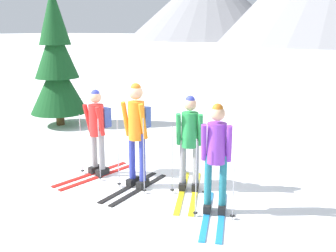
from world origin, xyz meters
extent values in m
plane|color=white|center=(0.00, 0.00, 0.00)|extent=(400.00, 400.00, 0.00)
cube|color=red|center=(-1.06, 0.08, 0.01)|extent=(0.44, 1.69, 0.02)
cube|color=red|center=(-1.28, 0.12, 0.01)|extent=(0.44, 1.69, 0.02)
cube|color=black|center=(-1.04, 0.18, 0.08)|extent=(0.16, 0.28, 0.12)
cylinder|color=gray|center=(-1.04, 0.18, 0.51)|extent=(0.11, 0.11, 0.78)
cube|color=black|center=(-1.26, 0.22, 0.08)|extent=(0.16, 0.28, 0.12)
cylinder|color=gray|center=(-1.26, 0.22, 0.51)|extent=(0.11, 0.11, 0.78)
cylinder|color=red|center=(-1.15, 0.20, 1.07)|extent=(0.28, 0.28, 0.58)
sphere|color=tan|center=(-1.15, 0.20, 1.49)|extent=(0.21, 0.21, 0.21)
sphere|color=#2D389E|center=(-1.15, 0.20, 1.56)|extent=(0.16, 0.16, 0.16)
cylinder|color=red|center=(-0.99, 0.10, 1.08)|extent=(0.12, 0.20, 0.55)
cylinder|color=red|center=(-1.34, 0.18, 1.08)|extent=(0.12, 0.20, 0.55)
cylinder|color=#A5A5AD|center=(-0.92, -0.03, 0.58)|extent=(0.02, 0.02, 1.16)
cylinder|color=black|center=(-0.92, -0.03, 0.06)|extent=(0.07, 0.07, 0.01)
cylinder|color=#A5A5AD|center=(-1.45, 0.08, 0.58)|extent=(0.02, 0.02, 1.16)
cylinder|color=black|center=(-1.45, 0.08, 0.06)|extent=(0.07, 0.07, 0.01)
cube|color=#384C99|center=(-1.12, 0.36, 1.10)|extent=(0.29, 0.21, 0.36)
cube|color=black|center=(-0.06, -0.04, 0.01)|extent=(0.15, 1.58, 0.02)
cube|color=black|center=(-0.28, -0.03, 0.01)|extent=(0.15, 1.58, 0.02)
cube|color=black|center=(-0.06, 0.06, 0.08)|extent=(0.12, 0.26, 0.12)
cylinder|color=#2D389E|center=(-0.06, 0.06, 0.56)|extent=(0.11, 0.11, 0.87)
cube|color=black|center=(-0.28, 0.07, 0.08)|extent=(0.12, 0.26, 0.12)
cylinder|color=#2D389E|center=(-0.28, 0.07, 0.56)|extent=(0.11, 0.11, 0.87)
cylinder|color=orange|center=(-0.17, 0.07, 1.20)|extent=(0.28, 0.28, 0.65)
sphere|color=tan|center=(-0.17, 0.07, 1.68)|extent=(0.24, 0.24, 0.24)
sphere|color=#B76019|center=(-0.17, 0.07, 1.75)|extent=(0.18, 0.18, 0.18)
cylinder|color=orange|center=(0.01, 0.00, 1.22)|extent=(0.09, 0.21, 0.62)
cylinder|color=orange|center=(-0.35, 0.01, 1.22)|extent=(0.09, 0.21, 0.62)
cylinder|color=#A5A5AD|center=(0.09, -0.13, 0.65)|extent=(0.02, 0.02, 1.31)
cylinder|color=black|center=(0.09, -0.13, 0.06)|extent=(0.07, 0.07, 0.01)
cylinder|color=#A5A5AD|center=(-0.45, -0.10, 0.65)|extent=(0.02, 0.02, 1.31)
cylinder|color=black|center=(-0.45, -0.10, 0.06)|extent=(0.07, 0.07, 0.01)
cube|color=#384C99|center=(-0.16, 0.24, 1.23)|extent=(0.27, 0.17, 0.36)
cube|color=yellow|center=(0.82, 0.33, 0.01)|extent=(0.74, 1.68, 0.02)
cube|color=yellow|center=(0.61, 0.25, 0.01)|extent=(0.74, 1.68, 0.02)
cube|color=black|center=(0.78, 0.43, 0.08)|extent=(0.20, 0.28, 0.12)
cylinder|color=gray|center=(0.78, 0.43, 0.51)|extent=(0.11, 0.11, 0.78)
cube|color=black|center=(0.58, 0.35, 0.08)|extent=(0.20, 0.28, 0.12)
cylinder|color=gray|center=(0.58, 0.35, 0.51)|extent=(0.11, 0.11, 0.78)
cylinder|color=#238C42|center=(0.68, 0.39, 1.08)|extent=(0.28, 0.28, 0.59)
sphere|color=tan|center=(0.68, 0.39, 1.51)|extent=(0.21, 0.21, 0.21)
sphere|color=#2D389E|center=(0.68, 0.39, 1.57)|extent=(0.16, 0.16, 0.16)
cylinder|color=#238C42|center=(0.87, 0.40, 1.09)|extent=(0.15, 0.21, 0.56)
cylinder|color=#238C42|center=(0.53, 0.26, 1.09)|extent=(0.15, 0.21, 0.56)
cylinder|color=#A5A5AD|center=(1.00, 0.32, 0.59)|extent=(0.02, 0.02, 1.17)
cylinder|color=black|center=(1.00, 0.32, 0.06)|extent=(0.07, 0.07, 0.01)
cylinder|color=#A5A5AD|center=(0.49, 0.12, 0.59)|extent=(0.02, 0.02, 1.17)
cylinder|color=black|center=(0.49, 0.12, 0.06)|extent=(0.07, 0.07, 0.01)
cube|color=#1E84D1|center=(1.53, -0.24, 0.01)|extent=(0.61, 1.55, 0.02)
cube|color=#1E84D1|center=(1.33, -0.32, 0.01)|extent=(0.61, 1.55, 0.02)
cube|color=black|center=(1.50, -0.15, 0.08)|extent=(0.19, 0.28, 0.12)
cylinder|color=#1E6B7A|center=(1.50, -0.15, 0.52)|extent=(0.11, 0.11, 0.80)
cube|color=black|center=(1.29, -0.22, 0.08)|extent=(0.19, 0.28, 0.12)
cylinder|color=#1E6B7A|center=(1.29, -0.22, 0.52)|extent=(0.11, 0.11, 0.80)
cylinder|color=purple|center=(1.40, -0.19, 1.10)|extent=(0.28, 0.28, 0.60)
sphere|color=tan|center=(1.40, -0.19, 1.53)|extent=(0.22, 0.22, 0.22)
sphere|color=#B76019|center=(1.40, -0.19, 1.60)|extent=(0.16, 0.16, 0.16)
cylinder|color=purple|center=(1.59, -0.18, 1.11)|extent=(0.14, 0.21, 0.57)
cylinder|color=purple|center=(1.25, -0.30, 1.11)|extent=(0.14, 0.21, 0.57)
cylinder|color=#A5A5AD|center=(1.71, -0.27, 0.60)|extent=(0.02, 0.02, 1.20)
cylinder|color=black|center=(1.71, -0.27, 0.06)|extent=(0.07, 0.07, 0.01)
cylinder|color=#A5A5AD|center=(1.20, -0.45, 0.60)|extent=(0.02, 0.02, 1.20)
cylinder|color=black|center=(1.20, -0.45, 0.06)|extent=(0.07, 0.07, 0.01)
cylinder|color=#51381E|center=(-4.67, 2.77, 0.37)|extent=(0.23, 0.23, 0.75)
cone|color=#14471E|center=(-4.67, 2.77, 1.16)|extent=(1.59, 1.59, 1.57)
cone|color=#14471E|center=(-4.67, 2.77, 2.15)|extent=(1.22, 1.22, 1.57)
cone|color=#14471E|center=(-4.67, 2.77, 3.06)|extent=(0.87, 0.87, 1.57)
cone|color=gray|center=(-38.63, 89.80, 9.02)|extent=(41.61, 41.61, 18.03)
camera|label=1|loc=(3.44, -5.23, 2.70)|focal=41.57mm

